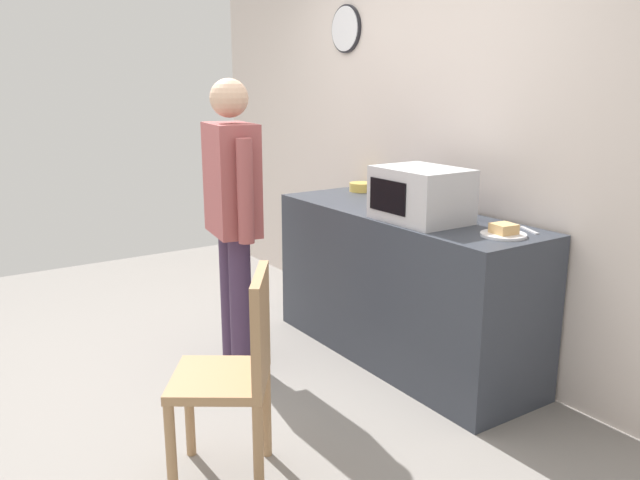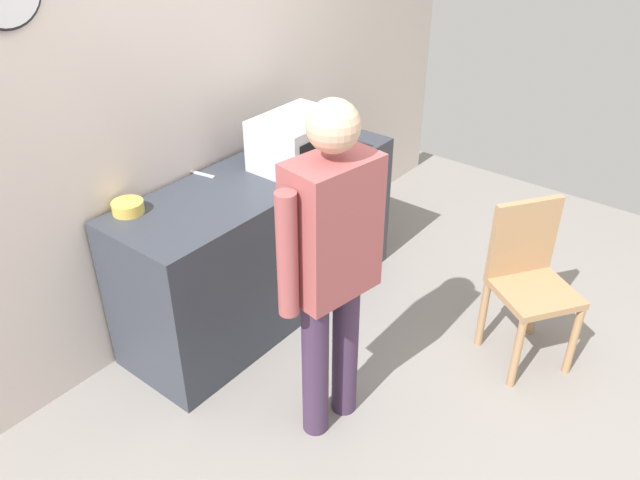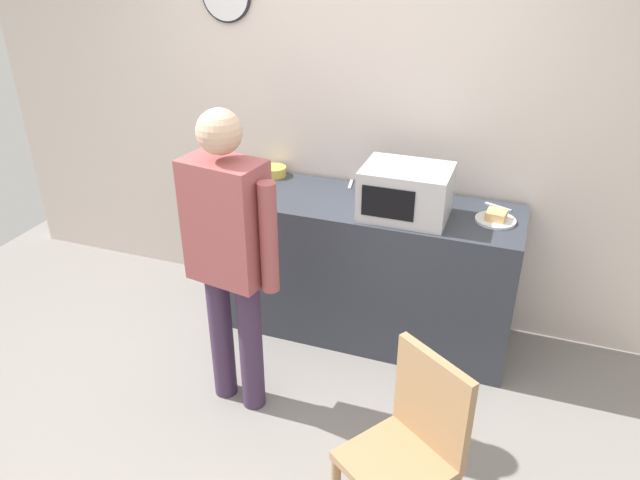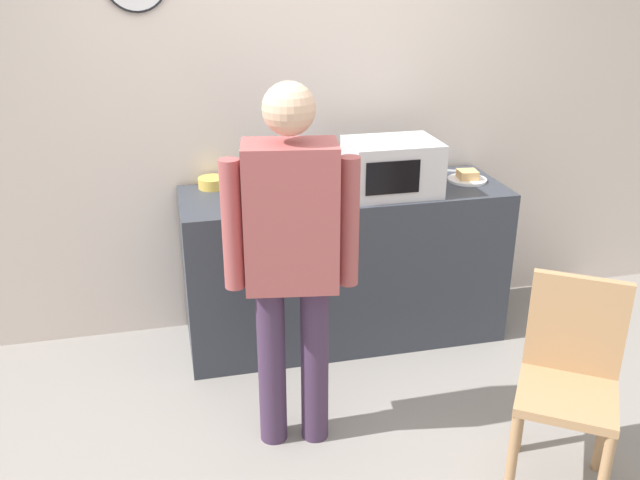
# 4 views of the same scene
# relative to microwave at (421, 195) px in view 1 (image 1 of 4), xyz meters

# --- Properties ---
(ground_plane) EXTENTS (6.00, 6.00, 0.00)m
(ground_plane) POSITION_rel_microwave_xyz_m (-0.49, -1.13, -1.08)
(ground_plane) COLOR gray
(back_wall) EXTENTS (5.40, 0.13, 2.60)m
(back_wall) POSITION_rel_microwave_xyz_m (-0.50, 0.47, 0.22)
(back_wall) COLOR silver
(back_wall) RESTS_ON ground_plane
(kitchen_counter) EXTENTS (1.87, 0.62, 0.93)m
(kitchen_counter) POSITION_rel_microwave_xyz_m (-0.24, 0.09, -0.62)
(kitchen_counter) COLOR #333842
(kitchen_counter) RESTS_ON ground_plane
(microwave) EXTENTS (0.50, 0.39, 0.30)m
(microwave) POSITION_rel_microwave_xyz_m (0.00, 0.00, 0.00)
(microwave) COLOR silver
(microwave) RESTS_ON kitchen_counter
(sandwich_plate) EXTENTS (0.23, 0.23, 0.07)m
(sandwich_plate) POSITION_rel_microwave_xyz_m (0.51, 0.10, -0.13)
(sandwich_plate) COLOR white
(sandwich_plate) RESTS_ON kitchen_counter
(salad_bowl) EXTENTS (0.16, 0.16, 0.06)m
(salad_bowl) POSITION_rel_microwave_xyz_m (-0.97, 0.32, -0.12)
(salad_bowl) COLOR gold
(salad_bowl) RESTS_ON kitchen_counter
(fork_utensil) EXTENTS (0.16, 0.08, 0.01)m
(fork_utensil) POSITION_rel_microwave_xyz_m (0.51, 0.31, -0.15)
(fork_utensil) COLOR silver
(fork_utensil) RESTS_ON kitchen_counter
(spoon_utensil) EXTENTS (0.05, 0.17, 0.01)m
(spoon_utensil) POSITION_rel_microwave_xyz_m (-0.44, 0.35, -0.15)
(spoon_utensil) COLOR silver
(spoon_utensil) RESTS_ON kitchen_counter
(person_standing) EXTENTS (0.58, 0.30, 1.72)m
(person_standing) POSITION_rel_microwave_xyz_m (-0.73, -0.81, -0.08)
(person_standing) COLOR #3F2B47
(person_standing) RESTS_ON ground_plane
(wooden_chair) EXTENTS (0.56, 0.56, 0.94)m
(wooden_chair) POSITION_rel_microwave_xyz_m (0.36, -1.34, -0.56)
(wooden_chair) COLOR #A87F56
(wooden_chair) RESTS_ON ground_plane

